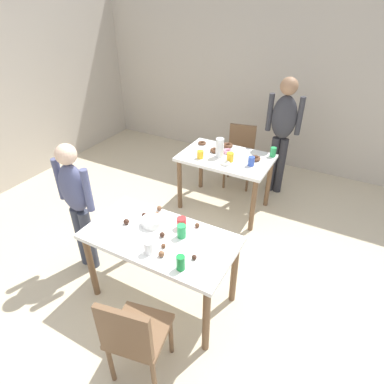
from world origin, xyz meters
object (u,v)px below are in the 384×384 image
chair_near_table (134,335)px  person_girl_near (76,200)px  dining_table_near (160,245)px  pitcher_far (220,148)px  chair_far_table (240,152)px  dining_table_far (226,164)px  soda_can (181,263)px  mixing_bowl (152,222)px  person_adult_far (283,127)px

chair_near_table → person_girl_near: person_girl_near is taller
dining_table_near → pitcher_far: size_ratio=5.49×
chair_near_table → chair_far_table: bearing=98.0°
dining_table_far → person_girl_near: person_girl_near is taller
person_girl_near → soda_can: 1.29m
dining_table_far → soda_can: (0.46, -1.90, 0.17)m
dining_table_near → person_girl_near: (-0.93, -0.01, 0.18)m
pitcher_far → dining_table_near: bearing=-83.3°
dining_table_far → mixing_bowl: bearing=-91.0°
chair_far_table → person_girl_near: 2.53m
dining_table_far → person_girl_near: bearing=-115.9°
person_girl_near → chair_far_table: bearing=72.8°
mixing_bowl → soda_can: bearing=-34.2°
chair_near_table → chair_far_table: (-0.43, 3.10, 0.00)m
person_adult_far → chair_near_table: bearing=-92.1°
dining_table_far → person_adult_far: bearing=56.9°
chair_far_table → dining_table_near: bearing=-85.4°
chair_far_table → person_adult_far: 0.73m
person_adult_far → dining_table_near: bearing=-98.5°
person_girl_near → pitcher_far: 1.79m
person_adult_far → person_girl_near: bearing=-118.2°
person_girl_near → person_adult_far: (1.29, 2.41, 0.15)m
pitcher_far → chair_near_table: bearing=-79.5°
chair_near_table → person_adult_far: (0.12, 3.11, 0.48)m
chair_far_table → person_adult_far: (0.55, 0.01, 0.48)m
dining_table_near → soda_can: bearing=-34.4°
dining_table_far → person_adult_far: 0.93m
dining_table_near → person_adult_far: 2.45m
person_adult_far → chair_far_table: bearing=-178.7°
person_adult_far → dining_table_far: bearing=-123.1°
person_adult_far → soda_can: bearing=-90.3°
dining_table_near → dining_table_far: same height
dining_table_far → chair_far_table: chair_far_table is taller
mixing_bowl → pitcher_far: 1.53m
chair_near_table → soda_can: soda_can is taller
person_girl_near → mixing_bowl: (0.78, 0.11, -0.04)m
person_girl_near → dining_table_far: bearing=64.1°
person_girl_near → person_adult_far: person_adult_far is taller
mixing_bowl → chair_near_table: bearing=-64.5°
chair_far_table → person_girl_near: person_girl_near is taller
chair_far_table → pitcher_far: size_ratio=3.67×
person_girl_near → dining_table_near: bearing=0.7°
person_adult_far → mixing_bowl: (-0.50, -2.30, -0.19)m
chair_near_table → person_adult_far: size_ratio=0.54×
dining_table_near → chair_near_table: (0.24, -0.72, -0.15)m
dining_table_far → pitcher_far: 0.24m
dining_table_near → person_girl_near: size_ratio=0.93×
chair_far_table → pitcher_far: pitcher_far is taller
dining_table_far → person_adult_far: size_ratio=0.70×
mixing_bowl → pitcher_far: size_ratio=0.77×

